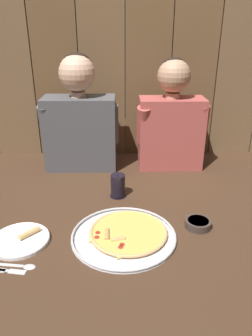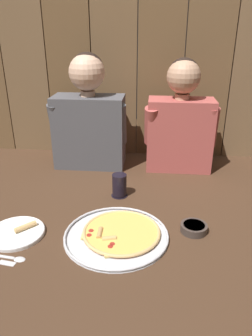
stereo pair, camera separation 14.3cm
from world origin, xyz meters
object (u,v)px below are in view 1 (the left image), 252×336
pizza_tray (125,234)px  dinner_plate (21,240)px  drinking_glass (118,186)px  dipping_bowl (198,223)px  diner_right (171,118)px  diner_left (80,117)px

pizza_tray → dinner_plate: 0.41m
drinking_glass → pizza_tray: bearing=-84.8°
dinner_plate → dipping_bowl: dinner_plate is taller
diner_right → drinking_glass: bearing=-129.1°
dinner_plate → diner_left: diner_left is taller
dipping_bowl → diner_right: size_ratio=0.18×
pizza_tray → diner_right: (0.27, 0.70, 0.28)m
pizza_tray → drinking_glass: 0.34m
dipping_bowl → pizza_tray: bearing=-168.6°
drinking_glass → diner_left: diner_left is taller
pizza_tray → diner_right: 0.81m
drinking_glass → dipping_bowl: size_ratio=1.04×
pizza_tray → drinking_glass: (-0.03, 0.33, 0.05)m
diner_left → drinking_glass: bearing=-60.1°
pizza_tray → dipping_bowl: bearing=11.4°
pizza_tray → dinner_plate: bearing=-176.1°
dinner_plate → diner_left: 0.81m
dinner_plate → drinking_glass: 0.52m
pizza_tray → diner_left: diner_left is taller
pizza_tray → dipping_bowl: 0.31m
drinking_glass → dinner_plate: bearing=-136.2°
dipping_bowl → dinner_plate: bearing=-172.9°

